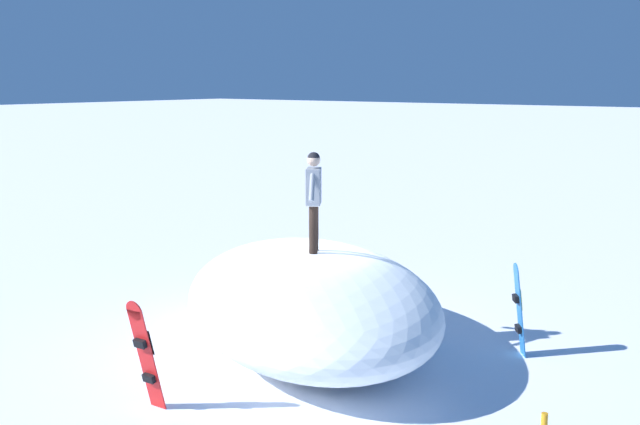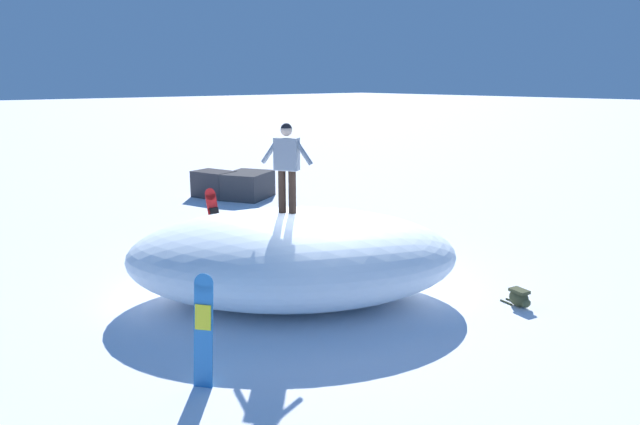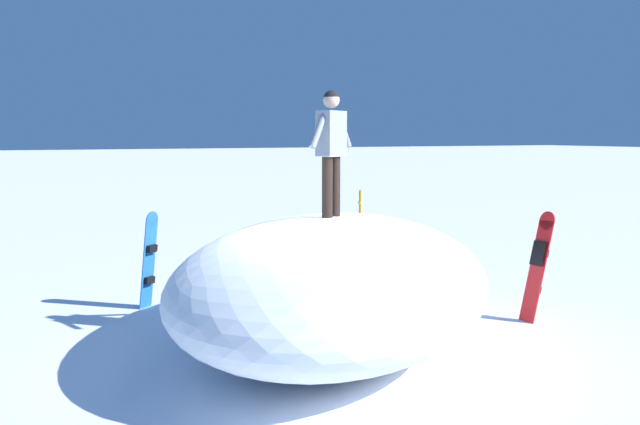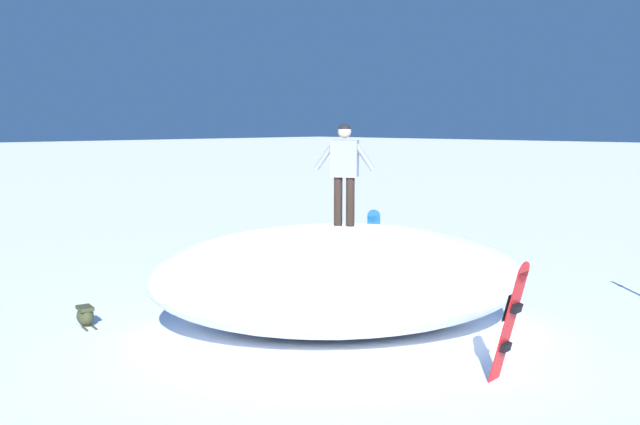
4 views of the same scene
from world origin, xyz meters
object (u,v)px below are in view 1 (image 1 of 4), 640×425
(snowboarder_standing, at_px, (314,193))
(snowboard_primary_upright, at_px, (145,354))
(snowboard_secondary_upright, at_px, (519,308))
(backpack_near, at_px, (292,274))

(snowboarder_standing, relative_size, snowboard_primary_upright, 1.01)
(snowboarder_standing, bearing_deg, snowboard_primary_upright, 83.37)
(snowboard_secondary_upright, height_order, backpack_near, snowboard_secondary_upright)
(snowboard_primary_upright, height_order, backpack_near, snowboard_primary_upright)
(snowboard_secondary_upright, bearing_deg, snowboarder_standing, 32.27)
(snowboarder_standing, relative_size, snowboard_secondary_upright, 1.05)
(snowboarder_standing, bearing_deg, backpack_near, -46.17)
(snowboarder_standing, height_order, snowboard_secondary_upright, snowboarder_standing)
(snowboarder_standing, distance_m, backpack_near, 4.98)
(snowboard_primary_upright, relative_size, backpack_near, 2.62)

